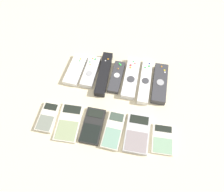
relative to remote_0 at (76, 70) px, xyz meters
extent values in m
plane|color=beige|center=(0.18, -0.13, -0.01)|extent=(3.00, 3.00, 0.00)
cube|color=white|center=(0.00, 0.00, 0.00)|extent=(0.07, 0.16, 0.02)
cylinder|color=green|center=(0.01, 0.04, 0.01)|extent=(0.01, 0.01, 0.00)
cylinder|color=orange|center=(0.01, 0.05, 0.01)|extent=(0.01, 0.01, 0.00)
cylinder|color=silver|center=(-0.01, 0.04, 0.01)|extent=(0.01, 0.01, 0.00)
cube|color=silver|center=(0.07, 0.00, 0.00)|extent=(0.06, 0.16, 0.02)
cylinder|color=#99999E|center=(0.07, -0.02, 0.01)|extent=(0.03, 0.03, 0.00)
cylinder|color=orange|center=(0.06, 0.03, 0.01)|extent=(0.01, 0.01, 0.00)
cylinder|color=orange|center=(0.06, 0.06, 0.01)|extent=(0.01, 0.01, 0.00)
cylinder|color=green|center=(0.05, 0.04, 0.01)|extent=(0.01, 0.01, 0.00)
cylinder|color=green|center=(0.07, 0.06, 0.01)|extent=(0.01, 0.01, 0.00)
cube|color=black|center=(0.12, 0.00, 0.00)|extent=(0.05, 0.22, 0.03)
cylinder|color=silver|center=(0.12, 0.06, 0.02)|extent=(0.01, 0.01, 0.00)
cylinder|color=orange|center=(0.13, 0.07, 0.02)|extent=(0.01, 0.01, 0.00)
cube|color=#333338|center=(0.18, 0.00, 0.00)|extent=(0.05, 0.16, 0.02)
cylinder|color=silver|center=(0.18, 0.00, 0.01)|extent=(0.02, 0.02, 0.00)
cylinder|color=green|center=(0.19, 0.06, 0.01)|extent=(0.01, 0.01, 0.00)
cylinder|color=green|center=(0.18, 0.06, 0.01)|extent=(0.01, 0.01, 0.00)
cylinder|color=orange|center=(0.18, 0.04, 0.01)|extent=(0.01, 0.01, 0.00)
cube|color=silver|center=(0.24, 0.00, 0.00)|extent=(0.06, 0.20, 0.02)
cylinder|color=#38383D|center=(0.24, -0.01, 0.01)|extent=(0.03, 0.03, 0.00)
cylinder|color=red|center=(0.25, 0.07, 0.01)|extent=(0.01, 0.01, 0.00)
cylinder|color=orange|center=(0.23, 0.05, 0.01)|extent=(0.01, 0.01, 0.00)
cylinder|color=green|center=(0.24, 0.08, 0.01)|extent=(0.01, 0.01, 0.00)
cylinder|color=red|center=(0.23, 0.06, 0.01)|extent=(0.01, 0.01, 0.00)
cube|color=white|center=(0.30, 0.00, 0.00)|extent=(0.05, 0.22, 0.03)
cylinder|color=#38383D|center=(0.30, -0.01, 0.02)|extent=(0.03, 0.03, 0.00)
cylinder|color=silver|center=(0.31, 0.09, 0.02)|extent=(0.01, 0.01, 0.00)
cylinder|color=green|center=(0.31, 0.07, 0.02)|extent=(0.01, 0.01, 0.00)
cylinder|color=green|center=(0.29, 0.06, 0.02)|extent=(0.01, 0.01, 0.00)
cylinder|color=blue|center=(0.31, 0.08, 0.02)|extent=(0.01, 0.01, 0.00)
cube|color=#333338|center=(0.36, 0.00, 0.00)|extent=(0.06, 0.19, 0.03)
cylinder|color=#99999E|center=(0.36, -0.01, 0.02)|extent=(0.03, 0.03, 0.00)
cylinder|color=silver|center=(0.38, 0.05, 0.02)|extent=(0.01, 0.01, 0.00)
cylinder|color=yellow|center=(0.37, 0.06, 0.02)|extent=(0.01, 0.01, 0.00)
cylinder|color=orange|center=(0.36, 0.07, 0.02)|extent=(0.01, 0.01, 0.00)
cube|color=beige|center=(-0.04, -0.24, 0.00)|extent=(0.06, 0.12, 0.02)
cube|color=black|center=(-0.04, -0.20, 0.01)|extent=(0.05, 0.03, 0.00)
cube|color=slate|center=(-0.04, -0.26, 0.01)|extent=(0.05, 0.06, 0.00)
cube|color=beige|center=(0.04, -0.24, -0.01)|extent=(0.09, 0.16, 0.01)
cube|color=black|center=(0.04, -0.19, 0.00)|extent=(0.07, 0.04, 0.00)
cube|color=gray|center=(0.04, -0.28, 0.00)|extent=(0.08, 0.08, 0.00)
cube|color=black|center=(0.13, -0.24, 0.00)|extent=(0.07, 0.14, 0.01)
cube|color=black|center=(0.13, -0.19, 0.00)|extent=(0.06, 0.03, 0.00)
cube|color=black|center=(0.13, -0.27, 0.00)|extent=(0.06, 0.07, 0.00)
cube|color=beige|center=(0.21, -0.24, 0.00)|extent=(0.07, 0.15, 0.02)
cube|color=#38473D|center=(0.22, -0.19, 0.01)|extent=(0.05, 0.03, 0.00)
cube|color=gray|center=(0.21, -0.27, 0.01)|extent=(0.06, 0.08, 0.00)
cube|color=#B2B2B7|center=(0.30, -0.23, 0.00)|extent=(0.09, 0.15, 0.02)
cube|color=black|center=(0.30, -0.18, 0.01)|extent=(0.07, 0.03, 0.00)
cube|color=gray|center=(0.30, -0.27, 0.01)|extent=(0.08, 0.08, 0.00)
cube|color=beige|center=(0.40, -0.24, -0.01)|extent=(0.08, 0.12, 0.01)
cube|color=black|center=(0.39, -0.20, 0.00)|extent=(0.06, 0.03, 0.00)
cube|color=gray|center=(0.40, -0.26, 0.00)|extent=(0.07, 0.06, 0.00)
camera|label=1|loc=(0.27, -0.53, 0.76)|focal=35.00mm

